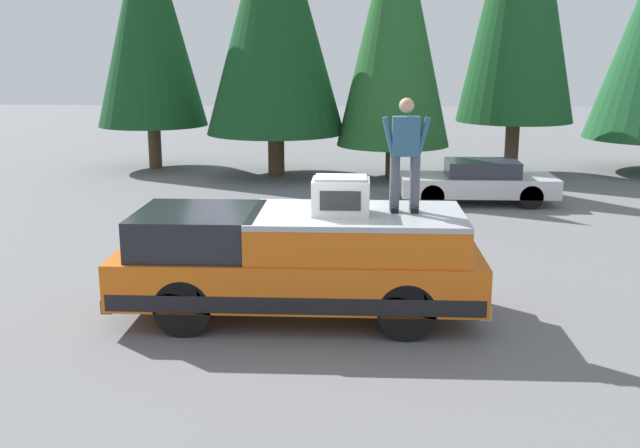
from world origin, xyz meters
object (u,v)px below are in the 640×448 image
pickup_truck (299,262)px  parked_car_silver (478,182)px  person_on_truck_bed (405,152)px  compressor_unit (341,196)px

pickup_truck → parked_car_silver: size_ratio=1.35×
pickup_truck → person_on_truck_bed: size_ratio=3.28×
compressor_unit → parked_car_silver: (9.15, -3.50, -1.35)m
compressor_unit → person_on_truck_bed: (0.23, -0.95, 0.62)m
pickup_truck → parked_car_silver: 9.94m
person_on_truck_bed → parked_car_silver: person_on_truck_bed is taller
compressor_unit → parked_car_silver: size_ratio=0.20×
pickup_truck → person_on_truck_bed: (0.11, -1.58, 1.68)m
pickup_truck → person_on_truck_bed: bearing=-85.9°
compressor_unit → person_on_truck_bed: person_on_truck_bed is taller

